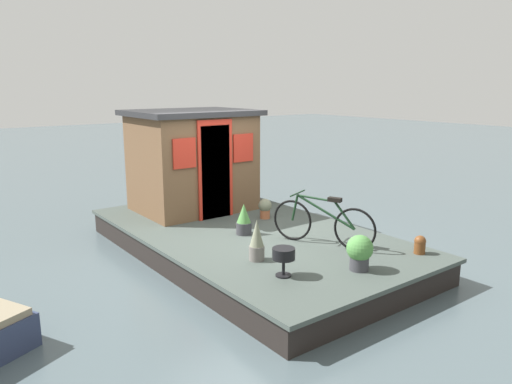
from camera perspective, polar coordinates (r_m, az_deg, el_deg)
name	(u,v)px	position (r m, az deg, el deg)	size (l,w,h in m)	color
ground_plane	(249,254)	(8.36, -0.83, -7.28)	(60.00, 60.00, 0.00)	#4C5B60
houseboat_deck	(249,242)	(8.30, -0.84, -5.91)	(5.92, 3.31, 0.42)	#424C47
houseboat_cabin	(193,160)	(9.54, -7.44, 3.74)	(1.83, 2.27, 1.94)	brown
bicycle	(323,222)	(7.46, 7.81, -3.52)	(1.54, 0.74, 0.78)	black
potted_plant_ivy	(265,208)	(8.92, 1.06, -1.84)	(0.25, 0.25, 0.37)	#B2603D
potted_plant_mint	(360,251)	(6.59, 12.04, -6.82)	(0.35, 0.35, 0.48)	#38383D
potted_plant_sage	(244,220)	(7.98, -1.44, -3.27)	(0.26, 0.26, 0.51)	#38383D
potted_plant_geranium	(257,241)	(6.80, 0.09, -5.74)	(0.22, 0.22, 0.59)	slate
charcoal_grill	(284,255)	(6.25, 3.25, -7.41)	(0.29, 0.29, 0.38)	black
mooring_bollard	(420,244)	(7.48, 18.64, -5.82)	(0.17, 0.17, 0.27)	brown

